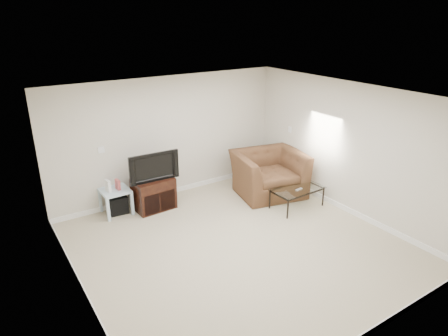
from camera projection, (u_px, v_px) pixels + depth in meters
floor at (238, 246)px, 6.67m from camera, size 5.00×5.00×0.00m
ceiling at (241, 97)px, 5.76m from camera, size 5.00×5.00×0.00m
wall_back at (169, 138)px, 8.16m from camera, size 5.00×0.02×2.50m
wall_left at (75, 219)px, 4.94m from camera, size 0.02×5.00×2.50m
wall_right at (348, 149)px, 7.49m from camera, size 0.02×5.00×2.50m
plate_back at (101, 150)px, 7.44m from camera, size 0.12×0.02×0.12m
plate_right_switch at (290, 129)px, 8.73m from camera, size 0.02×0.09×0.13m
plate_right_outlet at (296, 174)px, 8.85m from camera, size 0.02×0.08×0.12m
tv_stand at (154, 194)px, 7.85m from camera, size 0.78×0.56×0.63m
dvd_player at (154, 185)px, 7.74m from camera, size 0.41×0.30×0.06m
television at (152, 166)px, 7.61m from camera, size 0.92×0.21×0.57m
side_table at (116, 201)px, 7.67m from camera, size 0.53×0.53×0.50m
subwoofer at (118, 204)px, 7.73m from camera, size 0.37×0.37×0.34m
game_console at (108, 186)px, 7.46m from camera, size 0.07×0.17×0.23m
game_case at (118, 184)px, 7.56m from camera, size 0.06×0.15×0.20m
recliner at (269, 167)px, 8.41m from camera, size 1.56×1.18×1.22m
coffee_table at (297, 198)px, 7.94m from camera, size 1.05×0.61×0.41m
remote at (299, 189)px, 7.80m from camera, size 0.17×0.06×0.02m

